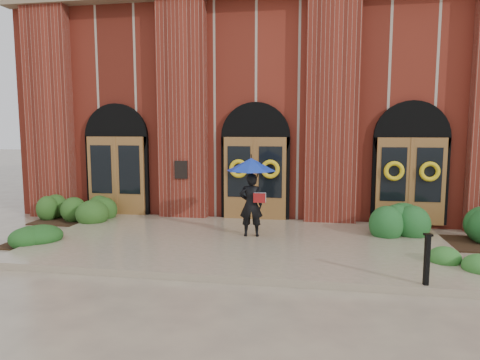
% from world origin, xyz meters
% --- Properties ---
extents(ground, '(90.00, 90.00, 0.00)m').
position_xyz_m(ground, '(0.00, 0.00, 0.00)').
color(ground, tan).
rests_on(ground, ground).
extents(landing, '(10.00, 5.30, 0.15)m').
position_xyz_m(landing, '(0.00, 0.15, 0.07)').
color(landing, tan).
rests_on(landing, ground).
extents(church_building, '(16.20, 12.53, 7.00)m').
position_xyz_m(church_building, '(0.00, 8.78, 3.50)').
color(church_building, maroon).
rests_on(church_building, ground).
extents(man_with_umbrella, '(1.39, 1.39, 2.01)m').
position_xyz_m(man_with_umbrella, '(0.20, 0.58, 1.56)').
color(man_with_umbrella, black).
rests_on(man_with_umbrella, landing).
extents(metal_post, '(0.15, 0.15, 0.92)m').
position_xyz_m(metal_post, '(3.74, -2.35, 0.63)').
color(metal_post, black).
rests_on(metal_post, landing).
extents(hedge_wall_left, '(2.92, 1.17, 0.75)m').
position_xyz_m(hedge_wall_left, '(-5.20, 1.99, 0.37)').
color(hedge_wall_left, '#264D19').
rests_on(hedge_wall_left, ground).
extents(hedge_wall_right, '(3.44, 1.37, 0.88)m').
position_xyz_m(hedge_wall_right, '(5.20, 1.22, 0.44)').
color(hedge_wall_right, '#1D5221').
rests_on(hedge_wall_right, ground).
extents(hedge_front_left, '(1.40, 1.20, 0.49)m').
position_xyz_m(hedge_front_left, '(-5.10, -0.51, 0.25)').
color(hedge_front_left, '#1C4919').
rests_on(hedge_front_left, ground).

